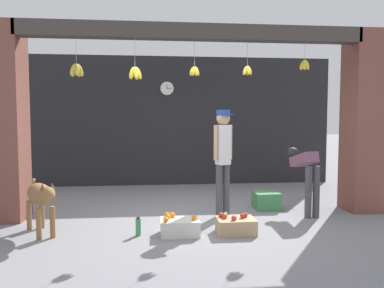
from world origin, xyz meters
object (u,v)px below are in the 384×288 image
(dog, at_px, (41,196))
(shopkeeper, at_px, (223,153))
(fruit_crate_apples, at_px, (236,225))
(water_bottle, at_px, (138,227))
(wall_clock, at_px, (167,88))
(fruit_crate_oranges, at_px, (179,227))
(produce_box_green, at_px, (266,200))
(worker_stooping, at_px, (305,171))

(dog, relative_size, shopkeeper, 0.56)
(fruit_crate_apples, relative_size, water_bottle, 2.03)
(fruit_crate_apples, height_order, wall_clock, wall_clock)
(fruit_crate_oranges, bearing_deg, wall_clock, 90.33)
(produce_box_green, bearing_deg, shopkeeper, -153.40)
(shopkeeper, distance_m, produce_box_green, 1.31)
(dog, height_order, worker_stooping, worker_stooping)
(dog, bearing_deg, worker_stooping, 70.01)
(dog, distance_m, fruit_crate_apples, 2.72)
(dog, xyz_separation_m, water_bottle, (1.33, -0.18, -0.41))
(fruit_crate_oranges, bearing_deg, shopkeeper, 49.69)
(worker_stooping, distance_m, fruit_crate_apples, 1.76)
(worker_stooping, relative_size, fruit_crate_apples, 2.07)
(fruit_crate_apples, distance_m, wall_clock, 4.57)
(dog, xyz_separation_m, produce_box_green, (3.53, 1.14, -0.38))
(dog, height_order, wall_clock, wall_clock)
(dog, relative_size, fruit_crate_oranges, 1.83)
(fruit_crate_oranges, bearing_deg, water_bottle, 177.50)
(dog, relative_size, worker_stooping, 0.89)
(fruit_crate_apples, distance_m, produce_box_green, 1.60)
(worker_stooping, bearing_deg, shopkeeper, 172.76)
(fruit_crate_apples, bearing_deg, worker_stooping, 33.71)
(shopkeeper, xyz_separation_m, worker_stooping, (1.39, -0.00, -0.31))
(fruit_crate_oranges, relative_size, water_bottle, 2.04)
(shopkeeper, height_order, water_bottle, shopkeeper)
(dog, height_order, water_bottle, dog)
(produce_box_green, bearing_deg, fruit_crate_apples, -122.21)
(wall_clock, bearing_deg, fruit_crate_apples, -78.39)
(wall_clock, bearing_deg, shopkeeper, -75.16)
(dog, distance_m, water_bottle, 1.40)
(worker_stooping, relative_size, fruit_crate_oranges, 2.06)
(fruit_crate_apples, bearing_deg, produce_box_green, 57.79)
(worker_stooping, height_order, fruit_crate_apples, worker_stooping)
(produce_box_green, relative_size, water_bottle, 1.68)
(worker_stooping, bearing_deg, fruit_crate_apples, -153.34)
(shopkeeper, bearing_deg, fruit_crate_apples, 68.08)
(dog, bearing_deg, wall_clock, 123.44)
(shopkeeper, bearing_deg, wall_clock, -97.74)
(fruit_crate_apples, height_order, produce_box_green, produce_box_green)
(dog, relative_size, fruit_crate_apples, 1.84)
(worker_stooping, xyz_separation_m, produce_box_green, (-0.52, 0.44, -0.58))
(produce_box_green, relative_size, wall_clock, 1.31)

